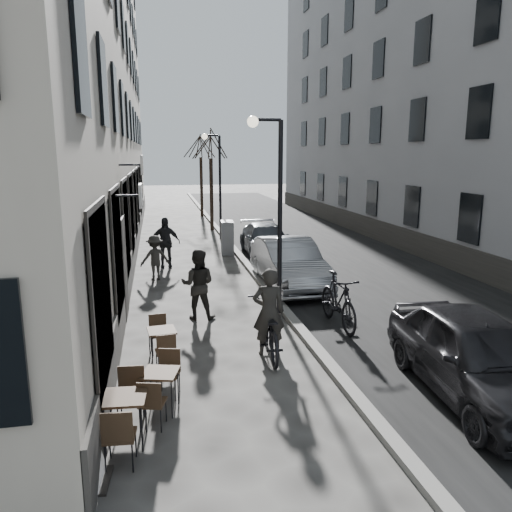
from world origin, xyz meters
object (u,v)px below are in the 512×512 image
object	(u,v)px
streetlamp_far	(216,175)
tree_far	(201,145)
bistro_set_b	(161,387)
sign_board	(92,454)
utility_cabinet	(227,238)
pedestrian_near	(198,284)
bistro_set_c	(162,342)
bicycle	(269,328)
pedestrian_mid	(155,258)
car_far	(266,240)
streetlamp_near	(274,196)
tree_near	(211,144)
car_near	(477,355)
moped	(338,301)
pedestrian_far	(165,242)
bistro_set_a	(126,415)
car_mid	(289,263)

from	to	relation	value
streetlamp_far	tree_far	size ratio (longest dim) A/B	0.89
bistro_set_b	sign_board	world-z (taller)	sign_board
utility_cabinet	pedestrian_near	size ratio (longest dim) A/B	0.77
tree_far	bistro_set_c	xyz separation A→B (m)	(-2.97, -23.40, -4.25)
bistro_set_b	bicycle	distance (m)	3.02
pedestrian_mid	car_far	distance (m)	5.63
car_far	streetlamp_near	bearing A→B (deg)	-99.83
tree_near	car_near	size ratio (longest dim) A/B	1.28
streetlamp_near	utility_cabinet	xyz separation A→B (m)	(-0.02, 8.32, -2.46)
tree_near	bistro_set_c	bearing A→B (deg)	-99.67
tree_far	car_near	size ratio (longest dim) A/B	1.28
tree_far	car_near	xyz separation A→B (m)	(2.40, -26.00, -3.90)
streetlamp_far	bistro_set_c	distance (m)	14.94
utility_cabinet	moped	distance (m)	9.58
bicycle	sign_board	bearing A→B (deg)	53.69
pedestrian_far	moped	world-z (taller)	pedestrian_far
streetlamp_far	utility_cabinet	world-z (taller)	streetlamp_far
bistro_set_c	moped	size ratio (longest dim) A/B	0.63
bistro_set_a	pedestrian_near	distance (m)	5.70
streetlamp_far	bistro_set_a	distance (m)	17.86
bistro_set_a	sign_board	world-z (taller)	sign_board
pedestrian_mid	car_near	xyz separation A→B (m)	(5.49, -9.47, 0.00)
bistro_set_a	tree_near	bearing A→B (deg)	84.83
utility_cabinet	tree_far	bearing A→B (deg)	94.84
utility_cabinet	bicycle	size ratio (longest dim) A/B	0.64
tree_far	bistro_set_b	bearing A→B (deg)	-96.77
bicycle	pedestrian_near	bearing A→B (deg)	-60.05
pedestrian_mid	car_far	xyz separation A→B (m)	(4.55, 3.31, -0.12)
bistro_set_c	pedestrian_mid	xyz separation A→B (m)	(-0.12, 6.88, 0.34)
streetlamp_far	pedestrian_far	xyz separation A→B (m)	(-2.64, -5.70, -2.22)
car_mid	moped	bearing A→B (deg)	-87.73
tree_far	bistro_set_a	xyz separation A→B (m)	(-3.54, -26.31, -4.20)
car_far	bicycle	bearing A→B (deg)	-100.82
bistro_set_c	car_far	xyz separation A→B (m)	(4.43, 10.19, 0.22)
streetlamp_near	pedestrian_mid	distance (m)	5.91
tree_near	pedestrian_far	bearing A→B (deg)	-107.30
car_far	pedestrian_near	bearing A→B (deg)	-113.15
pedestrian_far	car_near	xyz separation A→B (m)	(5.11, -11.30, -0.18)
car_mid	streetlamp_near	bearing A→B (deg)	-113.55
pedestrian_far	bistro_set_a	bearing A→B (deg)	-92.33
streetlamp_far	sign_board	size ratio (longest dim) A/B	4.95
pedestrian_far	car_far	size ratio (longest dim) A/B	0.43
streetlamp_far	sign_board	xyz separation A→B (m)	(-3.84, -18.17, -2.74)
pedestrian_near	pedestrian_far	xyz separation A→B (m)	(-0.70, 6.14, 0.03)
bicycle	tree_near	bearing A→B (deg)	-88.12
sign_board	bicycle	world-z (taller)	bicycle
bistro_set_b	bicycle	size ratio (longest dim) A/B	0.66
bicycle	car_mid	xyz separation A→B (m)	(1.84, 5.25, 0.19)
streetlamp_near	car_far	world-z (taller)	streetlamp_near
tree_far	utility_cabinet	world-z (taller)	tree_far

